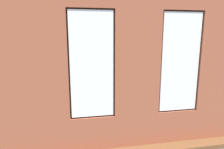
{
  "coord_description": "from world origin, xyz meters",
  "views": [
    {
      "loc": [
        1.23,
        6.39,
        2.34
      ],
      "look_at": [
        0.09,
        0.4,
        1.1
      ],
      "focal_mm": 32.0,
      "sensor_mm": 36.0,
      "label": 1
    }
  ],
  "objects_px": {
    "coffee_table": "(104,95)",
    "potted_plant_corner_near_left": "(159,72)",
    "table_plant_small": "(108,92)",
    "remote_silver": "(104,93)",
    "potted_plant_between_couches": "(146,92)",
    "potted_plant_mid_room_small": "(126,85)",
    "couch_by_window": "(91,120)",
    "media_console": "(27,99)",
    "papasan_chair": "(85,80)",
    "potted_plant_near_tv": "(40,96)",
    "potted_plant_beside_window_right": "(25,109)",
    "cup_ceramic": "(99,92)",
    "potted_plant_by_left_couch": "(160,84)",
    "potted_plant_foreground_right": "(44,77)",
    "tv_flatscreen": "(25,80)",
    "couch_left": "(190,97)",
    "candle_jar": "(115,90)"
  },
  "relations": [
    {
      "from": "couch_left",
      "to": "potted_plant_mid_room_small",
      "type": "distance_m",
      "value": 2.34
    },
    {
      "from": "remote_silver",
      "to": "potted_plant_by_left_couch",
      "type": "distance_m",
      "value": 2.49
    },
    {
      "from": "potted_plant_between_couches",
      "to": "couch_by_window",
      "type": "bearing_deg",
      "value": 2.03
    },
    {
      "from": "coffee_table",
      "to": "tv_flatscreen",
      "type": "relative_size",
      "value": 1.43
    },
    {
      "from": "coffee_table",
      "to": "candle_jar",
      "type": "height_order",
      "value": "candle_jar"
    },
    {
      "from": "potted_plant_foreground_right",
      "to": "couch_by_window",
      "type": "bearing_deg",
      "value": 111.94
    },
    {
      "from": "potted_plant_corner_near_left",
      "to": "tv_flatscreen",
      "type": "bearing_deg",
      "value": 19.41
    },
    {
      "from": "potted_plant_near_tv",
      "to": "cup_ceramic",
      "type": "bearing_deg",
      "value": -157.88
    },
    {
      "from": "potted_plant_beside_window_right",
      "to": "potted_plant_mid_room_small",
      "type": "height_order",
      "value": "potted_plant_beside_window_right"
    },
    {
      "from": "cup_ceramic",
      "to": "potted_plant_between_couches",
      "type": "relative_size",
      "value": 0.07
    },
    {
      "from": "table_plant_small",
      "to": "tv_flatscreen",
      "type": "distance_m",
      "value": 2.63
    },
    {
      "from": "cup_ceramic",
      "to": "remote_silver",
      "type": "distance_m",
      "value": 0.2
    },
    {
      "from": "papasan_chair",
      "to": "potted_plant_beside_window_right",
      "type": "height_order",
      "value": "potted_plant_beside_window_right"
    },
    {
      "from": "potted_plant_foreground_right",
      "to": "remote_silver",
      "type": "bearing_deg",
      "value": 135.27
    },
    {
      "from": "table_plant_small",
      "to": "remote_silver",
      "type": "distance_m",
      "value": 0.18
    },
    {
      "from": "potted_plant_near_tv",
      "to": "media_console",
      "type": "bearing_deg",
      "value": -59.0
    },
    {
      "from": "potted_plant_corner_near_left",
      "to": "potted_plant_between_couches",
      "type": "height_order",
      "value": "potted_plant_between_couches"
    },
    {
      "from": "potted_plant_beside_window_right",
      "to": "table_plant_small",
      "type": "bearing_deg",
      "value": -140.29
    },
    {
      "from": "potted_plant_corner_near_left",
      "to": "remote_silver",
      "type": "bearing_deg",
      "value": 37.29
    },
    {
      "from": "candle_jar",
      "to": "couch_by_window",
      "type": "bearing_deg",
      "value": 63.07
    },
    {
      "from": "tv_flatscreen",
      "to": "papasan_chair",
      "type": "xyz_separation_m",
      "value": [
        -1.96,
        -1.7,
        -0.49
      ]
    },
    {
      "from": "cup_ceramic",
      "to": "potted_plant_mid_room_small",
      "type": "distance_m",
      "value": 1.43
    },
    {
      "from": "papasan_chair",
      "to": "potted_plant_near_tv",
      "type": "height_order",
      "value": "potted_plant_near_tv"
    },
    {
      "from": "remote_silver",
      "to": "potted_plant_near_tv",
      "type": "distance_m",
      "value": 2.01
    },
    {
      "from": "potted_plant_beside_window_right",
      "to": "remote_silver",
      "type": "bearing_deg",
      "value": -136.99
    },
    {
      "from": "potted_plant_by_left_couch",
      "to": "potted_plant_between_couches",
      "type": "relative_size",
      "value": 0.41
    },
    {
      "from": "couch_by_window",
      "to": "potted_plant_between_couches",
      "type": "bearing_deg",
      "value": -177.97
    },
    {
      "from": "papasan_chair",
      "to": "potted_plant_foreground_right",
      "type": "bearing_deg",
      "value": -4.43
    },
    {
      "from": "coffee_table",
      "to": "papasan_chair",
      "type": "xyz_separation_m",
      "value": [
        0.5,
        -2.01,
        0.06
      ]
    },
    {
      "from": "cup_ceramic",
      "to": "potted_plant_beside_window_right",
      "type": "height_order",
      "value": "potted_plant_beside_window_right"
    },
    {
      "from": "coffee_table",
      "to": "table_plant_small",
      "type": "relative_size",
      "value": 7.65
    },
    {
      "from": "potted_plant_beside_window_right",
      "to": "potted_plant_between_couches",
      "type": "bearing_deg",
      "value": -176.84
    },
    {
      "from": "coffee_table",
      "to": "potted_plant_corner_near_left",
      "type": "bearing_deg",
      "value": -142.71
    },
    {
      "from": "coffee_table",
      "to": "remote_silver",
      "type": "bearing_deg",
      "value": -165.96
    },
    {
      "from": "potted_plant_by_left_couch",
      "to": "potted_plant_between_couches",
      "type": "height_order",
      "value": "potted_plant_between_couches"
    },
    {
      "from": "papasan_chair",
      "to": "potted_plant_between_couches",
      "type": "xyz_separation_m",
      "value": [
        -1.28,
        3.73,
        0.5
      ]
    },
    {
      "from": "potted_plant_between_couches",
      "to": "potted_plant_mid_room_small",
      "type": "bearing_deg",
      "value": -94.04
    },
    {
      "from": "cup_ceramic",
      "to": "potted_plant_by_left_couch",
      "type": "relative_size",
      "value": 0.16
    },
    {
      "from": "potted_plant_corner_near_left",
      "to": "potted_plant_near_tv",
      "type": "xyz_separation_m",
      "value": [
        4.79,
        2.8,
        0.01
      ]
    },
    {
      "from": "potted_plant_near_tv",
      "to": "potted_plant_beside_window_right",
      "type": "bearing_deg",
      "value": 85.44
    },
    {
      "from": "couch_left",
      "to": "potted_plant_corner_near_left",
      "type": "height_order",
      "value": "potted_plant_corner_near_left"
    },
    {
      "from": "couch_by_window",
      "to": "cup_ceramic",
      "type": "distance_m",
      "value": 1.92
    },
    {
      "from": "media_console",
      "to": "potted_plant_mid_room_small",
      "type": "relative_size",
      "value": 1.39
    },
    {
      "from": "remote_silver",
      "to": "potted_plant_foreground_right",
      "type": "relative_size",
      "value": 0.18
    },
    {
      "from": "candle_jar",
      "to": "papasan_chair",
      "type": "bearing_deg",
      "value": -64.65
    },
    {
      "from": "papasan_chair",
      "to": "potted_plant_near_tv",
      "type": "bearing_deg",
      "value": 61.74
    },
    {
      "from": "potted_plant_corner_near_left",
      "to": "potted_plant_between_couches",
      "type": "relative_size",
      "value": 0.81
    },
    {
      "from": "couch_by_window",
      "to": "media_console",
      "type": "height_order",
      "value": "couch_by_window"
    },
    {
      "from": "couch_by_window",
      "to": "remote_silver",
      "type": "height_order",
      "value": "couch_by_window"
    },
    {
      "from": "papasan_chair",
      "to": "potted_plant_by_left_couch",
      "type": "height_order",
      "value": "papasan_chair"
    }
  ]
}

